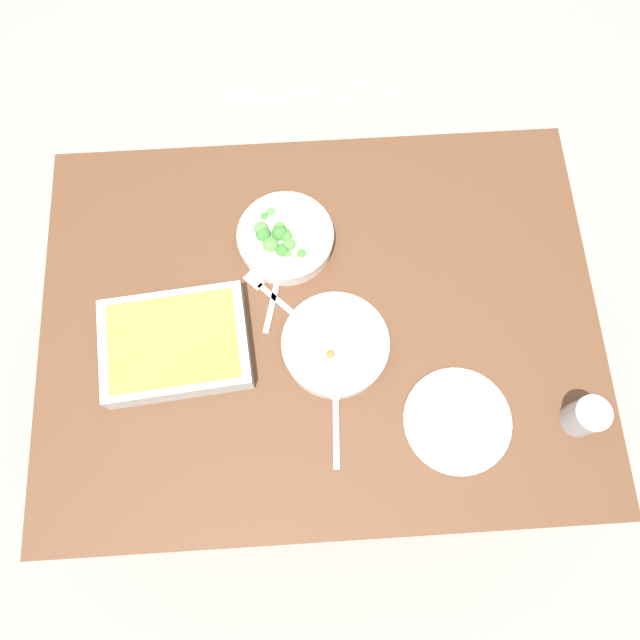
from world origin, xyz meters
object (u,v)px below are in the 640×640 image
object	(u,v)px
stew_bowl	(335,345)
side_plate	(457,421)
fork_on_table	(271,295)
spoon_by_broccoli	(277,285)
broccoli_bowl	(285,238)
drink_cup	(585,417)
spoon_by_stew	(336,413)
baking_dish	(175,344)

from	to	relation	value
stew_bowl	side_plate	size ratio (longest dim) A/B	1.01
fork_on_table	spoon_by_broccoli	bearing A→B (deg)	63.09
broccoli_bowl	side_plate	size ratio (longest dim) A/B	0.97
drink_cup	spoon_by_broccoli	xyz separation A→B (m)	(-0.60, 0.33, -0.03)
spoon_by_broccoli	spoon_by_stew	bearing A→B (deg)	-69.15
side_plate	fork_on_table	bearing A→B (deg)	141.10
broccoli_bowl	baking_dish	world-z (taller)	broccoli_bowl
side_plate	broccoli_bowl	bearing A→B (deg)	128.35
spoon_by_broccoli	fork_on_table	size ratio (longest dim) A/B	1.26
drink_cup	side_plate	bearing A→B (deg)	177.16
fork_on_table	drink_cup	bearing A→B (deg)	-26.70
baking_dish	side_plate	xyz separation A→B (m)	(0.57, -0.19, -0.03)
fork_on_table	stew_bowl	bearing A→B (deg)	-44.88
side_plate	spoon_by_broccoli	distance (m)	0.48
stew_bowl	drink_cup	xyz separation A→B (m)	(0.48, -0.18, 0.01)
drink_cup	side_plate	world-z (taller)	drink_cup
side_plate	spoon_by_broccoli	size ratio (longest dim) A/B	1.26
spoon_by_stew	spoon_by_broccoli	bearing A→B (deg)	110.85
drink_cup	spoon_by_stew	distance (m)	0.49
drink_cup	side_plate	size ratio (longest dim) A/B	0.39
spoon_by_broccoli	drink_cup	bearing A→B (deg)	-28.96
stew_bowl	baking_dish	size ratio (longest dim) A/B	0.70
baking_dish	side_plate	world-z (taller)	baking_dish
side_plate	spoon_by_stew	size ratio (longest dim) A/B	1.25
broccoli_bowl	spoon_by_broccoli	size ratio (longest dim) A/B	1.22
spoon_by_stew	broccoli_bowl	bearing A→B (deg)	102.58
side_plate	spoon_by_stew	world-z (taller)	side_plate
broccoli_bowl	spoon_by_stew	world-z (taller)	broccoli_bowl
broccoli_bowl	side_plate	distance (m)	0.53
drink_cup	spoon_by_stew	xyz separation A→B (m)	(-0.49, 0.04, -0.03)
stew_bowl	spoon_by_stew	size ratio (longest dim) A/B	1.27
stew_bowl	broccoli_bowl	distance (m)	0.27
broccoli_bowl	stew_bowl	bearing A→B (deg)	-69.55
broccoli_bowl	side_plate	world-z (taller)	broccoli_bowl
drink_cup	spoon_by_broccoli	world-z (taller)	drink_cup
baking_dish	fork_on_table	distance (m)	0.23
spoon_by_broccoli	side_plate	bearing A→B (deg)	-42.07
stew_bowl	drink_cup	size ratio (longest dim) A/B	2.62
baking_dish	spoon_by_broccoli	distance (m)	0.25
baking_dish	spoon_by_broccoli	bearing A→B (deg)	31.55
baking_dish	fork_on_table	size ratio (longest dim) A/B	2.30
spoon_by_stew	fork_on_table	size ratio (longest dim) A/B	1.27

